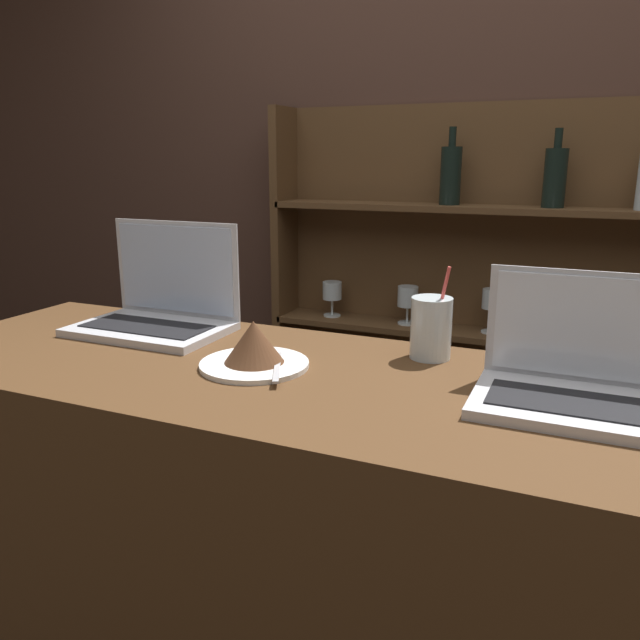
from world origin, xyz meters
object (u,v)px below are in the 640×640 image
Objects in this scene: cake_plate at (254,348)px; water_glass at (431,328)px; laptop_far at (587,379)px; laptop_near at (160,306)px.

cake_plate is 1.12× the size of water_glass.
cake_plate is at bearing -175.65° from laptop_far.
laptop_near is at bearing -176.76° from water_glass.
laptop_far is 1.83× the size of water_glass.
laptop_near is 0.64m from water_glass.
laptop_near is 1.84× the size of water_glass.
laptop_far is at bearing -26.79° from water_glass.
laptop_near is 0.94m from laptop_far.
laptop_far is at bearing -6.86° from laptop_near.
cake_plate is 0.36m from water_glass.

